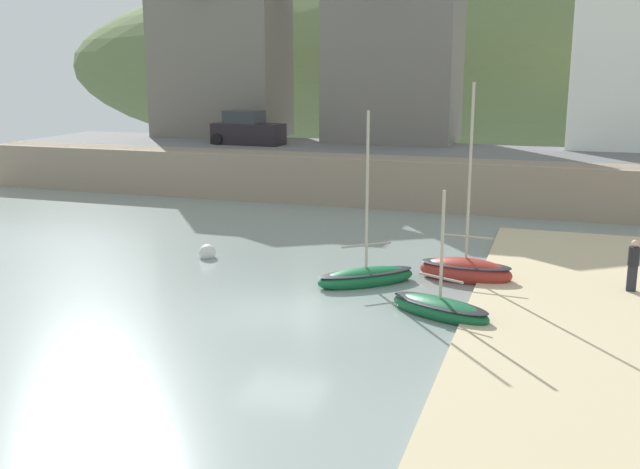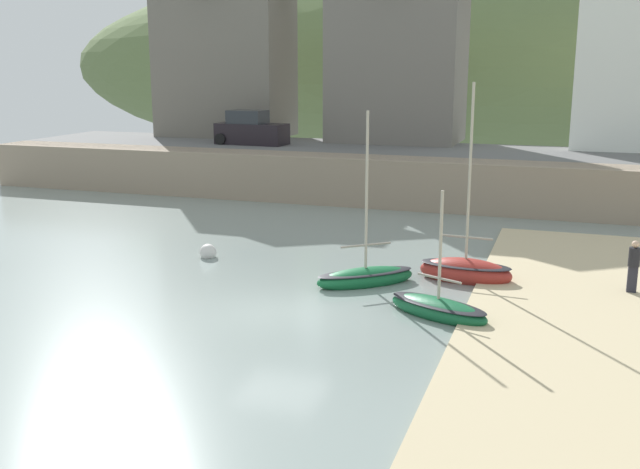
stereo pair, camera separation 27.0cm
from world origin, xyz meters
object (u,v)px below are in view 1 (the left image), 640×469
dinghy_open_wooden (466,270)px  sailboat_nearest_shore (440,308)px  sailboat_far_left (366,276)px  parked_car_near_slipway (247,130)px  mooring_buoy (207,253)px  waterfront_building_centre (394,43)px  person_on_slipway (633,263)px  waterfront_building_left (221,48)px

dinghy_open_wooden → sailboat_nearest_shore: bearing=-88.4°
sailboat_far_left → parked_car_near_slipway: (-11.66, 17.30, 2.94)m
parked_car_near_slipway → mooring_buoy: bearing=-68.0°
waterfront_building_centre → parked_car_near_slipway: (-7.55, -4.50, -4.97)m
person_on_slipway → mooring_buoy: size_ratio=2.59×
dinghy_open_wooden → mooring_buoy: size_ratio=10.59×
mooring_buoy → person_on_slipway: bearing=0.4°
sailboat_far_left → person_on_slipway: 8.23m
parked_car_near_slipway → sailboat_far_left: bearing=-52.4°
sailboat_nearest_shore → dinghy_open_wooden: size_ratio=0.57×
sailboat_nearest_shore → dinghy_open_wooden: 3.86m
dinghy_open_wooden → parked_car_near_slipway: dinghy_open_wooden is taller
sailboat_nearest_shore → mooring_buoy: bearing=-178.4°
waterfront_building_centre → person_on_slipway: 24.68m
waterfront_building_centre → parked_car_near_slipway: 10.09m
parked_car_near_slipway → sailboat_nearest_shore: bearing=-50.1°
sailboat_far_left → waterfront_building_left: bearing=84.9°
sailboat_far_left → dinghy_open_wooden: (2.99, 1.51, 0.06)m
waterfront_building_left → parked_car_near_slipway: (3.70, -4.50, -4.74)m
parked_car_near_slipway → person_on_slipway: 25.32m
waterfront_building_centre → person_on_slipway: size_ratio=7.02×
person_on_slipway → sailboat_far_left: bearing=-169.1°
parked_car_near_slipway → person_on_slipway: size_ratio=2.59×
waterfront_building_left → sailboat_far_left: (15.36, -21.80, -7.68)m
waterfront_building_left → dinghy_open_wooden: bearing=-47.9°
sailboat_far_left → parked_car_near_slipway: size_ratio=1.36×
dinghy_open_wooden → person_on_slipway: dinghy_open_wooden is taller
waterfront_building_centre → person_on_slipway: (12.17, -20.24, -7.18)m
person_on_slipway → waterfront_building_left: bearing=139.2°
waterfront_building_left → parked_car_near_slipway: waterfront_building_left is taller
parked_car_near_slipway → dinghy_open_wooden: bearing=-43.5°
dinghy_open_wooden → person_on_slipway: size_ratio=4.09×
waterfront_building_centre → parked_car_near_slipway: waterfront_building_centre is taller
waterfront_building_centre → dinghy_open_wooden: (7.10, -20.29, -7.84)m
waterfront_building_centre → dinghy_open_wooden: bearing=-70.7°
dinghy_open_wooden → person_on_slipway: 5.11m
sailboat_far_left → sailboat_nearest_shore: (2.77, -2.34, -0.03)m
sailboat_far_left → person_on_slipway: size_ratio=3.53×
person_on_slipway → waterfront_building_centre: bearing=121.0°
mooring_buoy → waterfront_building_centre: bearing=83.6°
sailboat_far_left → parked_car_near_slipway: 21.06m
parked_car_near_slipway → person_on_slipway: (19.71, -15.74, -2.22)m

